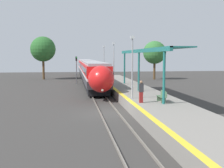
{
  "coord_description": "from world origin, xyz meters",
  "views": [
    {
      "loc": [
        -2.78,
        -21.92,
        4.54
      ],
      "look_at": [
        0.56,
        2.21,
        2.13
      ],
      "focal_mm": 45.0,
      "sensor_mm": 36.0,
      "label": 1
    }
  ],
  "objects_px": {
    "platform_bench": "(162,96)",
    "railway_signal": "(76,67)",
    "lamppost_far": "(104,60)",
    "lamppost_mid": "(114,61)",
    "person_waiting": "(141,91)",
    "train": "(89,70)",
    "lamppost_near": "(132,63)"
  },
  "relations": [
    {
      "from": "person_waiting",
      "to": "lamppost_mid",
      "type": "bearing_deg",
      "value": 90.93
    },
    {
      "from": "railway_signal",
      "to": "person_waiting",
      "type": "bearing_deg",
      "value": -79.32
    },
    {
      "from": "lamppost_far",
      "to": "lamppost_near",
      "type": "bearing_deg",
      "value": -90.0
    },
    {
      "from": "platform_bench",
      "to": "lamppost_far",
      "type": "xyz_separation_m",
      "value": [
        -2.0,
        24.52,
        2.6
      ]
    },
    {
      "from": "train",
      "to": "railway_signal",
      "type": "distance_m",
      "value": 4.11
    },
    {
      "from": "platform_bench",
      "to": "person_waiting",
      "type": "height_order",
      "value": "person_waiting"
    },
    {
      "from": "lamppost_near",
      "to": "lamppost_mid",
      "type": "distance_m",
      "value": 11.17
    },
    {
      "from": "lamppost_near",
      "to": "train",
      "type": "bearing_deg",
      "value": 94.93
    },
    {
      "from": "person_waiting",
      "to": "lamppost_far",
      "type": "bearing_deg",
      "value": 90.51
    },
    {
      "from": "train",
      "to": "lamppost_mid",
      "type": "distance_m",
      "value": 15.18
    },
    {
      "from": "train",
      "to": "railway_signal",
      "type": "bearing_deg",
      "value": -123.53
    },
    {
      "from": "platform_bench",
      "to": "lamppost_near",
      "type": "relative_size",
      "value": 0.28
    },
    {
      "from": "person_waiting",
      "to": "lamppost_far",
      "type": "height_order",
      "value": "lamppost_far"
    },
    {
      "from": "lamppost_near",
      "to": "lamppost_far",
      "type": "distance_m",
      "value": 22.34
    },
    {
      "from": "railway_signal",
      "to": "lamppost_far",
      "type": "relative_size",
      "value": 0.84
    },
    {
      "from": "person_waiting",
      "to": "railway_signal",
      "type": "relative_size",
      "value": 0.39
    },
    {
      "from": "lamppost_near",
      "to": "person_waiting",
      "type": "bearing_deg",
      "value": -84.63
    },
    {
      "from": "train",
      "to": "person_waiting",
      "type": "relative_size",
      "value": 26.6
    },
    {
      "from": "lamppost_mid",
      "to": "train",
      "type": "bearing_deg",
      "value": 98.58
    },
    {
      "from": "platform_bench",
      "to": "railway_signal",
      "type": "relative_size",
      "value": 0.33
    },
    {
      "from": "train",
      "to": "lamppost_near",
      "type": "distance_m",
      "value": 26.23
    },
    {
      "from": "train",
      "to": "person_waiting",
      "type": "height_order",
      "value": "train"
    },
    {
      "from": "lamppost_far",
      "to": "lamppost_mid",
      "type": "bearing_deg",
      "value": -90.0
    },
    {
      "from": "train",
      "to": "railway_signal",
      "type": "xyz_separation_m",
      "value": [
        -2.25,
        -3.4,
        0.57
      ]
    },
    {
      "from": "lamppost_mid",
      "to": "lamppost_near",
      "type": "bearing_deg",
      "value": -90.0
    },
    {
      "from": "platform_bench",
      "to": "railway_signal",
      "type": "distance_m",
      "value": 25.73
    },
    {
      "from": "lamppost_near",
      "to": "lamppost_mid",
      "type": "height_order",
      "value": "same"
    },
    {
      "from": "person_waiting",
      "to": "lamppost_near",
      "type": "height_order",
      "value": "lamppost_near"
    },
    {
      "from": "train",
      "to": "platform_bench",
      "type": "relative_size",
      "value": 31.33
    },
    {
      "from": "lamppost_near",
      "to": "lamppost_mid",
      "type": "relative_size",
      "value": 1.0
    },
    {
      "from": "railway_signal",
      "to": "lamppost_near",
      "type": "distance_m",
      "value": 23.15
    },
    {
      "from": "railway_signal",
      "to": "lamppost_far",
      "type": "bearing_deg",
      "value": -4.29
    }
  ]
}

